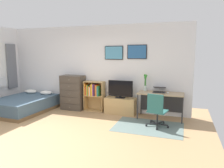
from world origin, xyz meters
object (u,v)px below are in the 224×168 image
at_px(computer_mouse, 168,93).
at_px(bamboo_vase, 145,82).
at_px(television, 120,89).
at_px(office_chair, 156,109).
at_px(bed, 24,104).
at_px(laptop, 159,90).
at_px(dresser, 73,92).
at_px(desk, 161,97).
at_px(tv_stand, 120,106).
at_px(bookshelf, 94,93).

xyz_separation_m(computer_mouse, bamboo_vase, (-0.66, 0.18, 0.24)).
bearing_deg(television, office_chair, -34.70).
bearing_deg(office_chair, bed, -169.27).
bearing_deg(laptop, office_chair, -88.54).
bearing_deg(dresser, bamboo_vase, 2.28).
height_order(dresser, television, dresser).
height_order(dresser, office_chair, dresser).
relative_size(desk, computer_mouse, 12.06).
bearing_deg(laptop, television, -178.57).
bearing_deg(computer_mouse, dresser, 178.43).
distance_m(bed, bamboo_vase, 3.89).
relative_size(television, bamboo_vase, 1.55).
height_order(desk, bamboo_vase, bamboo_vase).
relative_size(dresser, bamboo_vase, 2.28).
xyz_separation_m(desk, bamboo_vase, (-0.47, 0.09, 0.40)).
xyz_separation_m(dresser, tv_stand, (1.63, 0.02, -0.32)).
bearing_deg(computer_mouse, bamboo_vase, 165.05).
height_order(bed, bookshelf, bookshelf).
relative_size(tv_stand, television, 1.22).
xyz_separation_m(dresser, bamboo_vase, (2.36, 0.09, 0.44)).
height_order(bed, office_chair, office_chair).
distance_m(dresser, computer_mouse, 3.03).
xyz_separation_m(television, desk, (1.20, 0.01, -0.15)).
relative_size(dresser, television, 1.47).
height_order(bed, laptop, laptop).
bearing_deg(television, laptop, 2.62).
relative_size(bed, bookshelf, 2.08).
bearing_deg(bed, bamboo_vase, 14.53).
distance_m(television, bamboo_vase, 0.78).
height_order(dresser, tv_stand, dresser).
xyz_separation_m(bed, desk, (4.18, 0.75, 0.38)).
bearing_deg(laptop, computer_mouse, -28.60).
height_order(bookshelf, laptop, bookshelf).
height_order(bed, television, television).
bearing_deg(bed, office_chair, 0.59).
bearing_deg(bed, desk, 11.89).
distance_m(dresser, desk, 2.83).
bearing_deg(television, computer_mouse, -3.09).
distance_m(bookshelf, office_chair, 2.29).
distance_m(tv_stand, desk, 1.26).
distance_m(laptop, bamboo_vase, 0.46).
distance_m(desk, office_chair, 0.85).
bearing_deg(office_chair, bookshelf, 168.84).
height_order(desk, computer_mouse, computer_mouse).
xyz_separation_m(tv_stand, laptop, (1.15, 0.03, 0.55)).
height_order(television, computer_mouse, television).
xyz_separation_m(bed, tv_stand, (2.98, 0.77, 0.02)).
distance_m(television, office_chair, 1.48).
relative_size(bookshelf, bamboo_vase, 1.93).
xyz_separation_m(bookshelf, office_chair, (2.10, -0.89, -0.12)).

